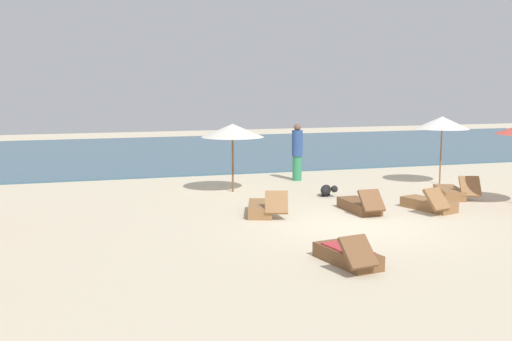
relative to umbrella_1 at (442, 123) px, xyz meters
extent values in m
plane|color=beige|center=(-5.47, -4.93, -2.04)|extent=(60.00, 60.00, 0.00)
cube|color=#3D6075|center=(-5.47, 12.07, -2.01)|extent=(48.00, 16.00, 0.06)
cylinder|color=brown|center=(0.00, 0.00, -0.94)|extent=(0.05, 0.05, 2.20)
cone|color=white|center=(0.00, 0.00, 0.00)|extent=(1.77, 1.77, 0.41)
cylinder|color=brown|center=(-7.03, 0.55, -1.01)|extent=(0.06, 0.06, 2.06)
cone|color=silver|center=(-7.03, 0.55, -0.14)|extent=(1.94, 1.94, 0.41)
cube|color=brown|center=(-4.63, -3.33, -1.90)|extent=(0.62, 1.51, 0.28)
cube|color=brown|center=(-4.64, -4.03, -1.63)|extent=(0.58, 0.51, 0.52)
cube|color=olive|center=(-7.24, -2.90, -1.90)|extent=(1.03, 1.61, 0.28)
cube|color=olive|center=(-7.02, -3.57, -1.62)|extent=(0.69, 0.63, 0.54)
cube|color=brown|center=(-7.02, -7.65, -1.90)|extent=(0.85, 1.58, 0.28)
cube|color=brown|center=(-7.14, -8.34, -1.63)|extent=(0.65, 0.59, 0.52)
cube|color=#BF3338|center=(-7.02, -7.65, -1.75)|extent=(0.68, 1.12, 0.03)
cube|color=olive|center=(-2.76, -3.69, -1.90)|extent=(1.00, 1.61, 0.28)
cube|color=olive|center=(-2.96, -4.36, -1.62)|extent=(0.68, 0.63, 0.53)
cube|color=olive|center=(-1.18, -2.29, -1.90)|extent=(1.07, 1.61, 0.28)
cube|color=olive|center=(-0.95, -2.95, -1.62)|extent=(0.69, 0.62, 0.56)
cylinder|color=#338C59|center=(-4.32, 2.08, -1.62)|extent=(0.43, 0.43, 0.85)
cylinder|color=#2D4C8C|center=(-4.32, 2.08, -0.75)|extent=(0.51, 0.51, 0.89)
sphere|color=brown|center=(-4.32, 2.08, -0.20)|extent=(0.24, 0.24, 0.24)
cube|color=black|center=(-4.55, -0.96, -2.02)|extent=(0.39, 0.45, 0.04)
ellipsoid|color=black|center=(-4.55, -0.96, -1.87)|extent=(0.61, 0.72, 0.30)
sphere|color=black|center=(-4.39, -1.21, -1.81)|extent=(0.21, 0.21, 0.21)
camera|label=1|loc=(-12.09, -18.20, 1.36)|focal=44.47mm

